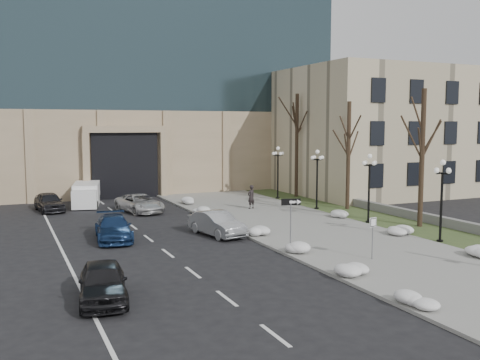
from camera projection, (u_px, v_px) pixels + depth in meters
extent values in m
plane|color=black|center=(395.00, 292.00, 21.51)|extent=(160.00, 160.00, 0.00)
cube|color=gray|center=(296.00, 225.00, 35.63)|extent=(9.00, 40.00, 0.12)
cube|color=gray|center=(234.00, 230.00, 33.80)|extent=(0.30, 40.00, 0.14)
cube|color=#344422|center=(374.00, 218.00, 38.28)|extent=(4.00, 40.00, 0.10)
cube|color=slate|center=(379.00, 208.00, 40.87)|extent=(0.50, 30.00, 0.70)
cube|color=tan|center=(124.00, 149.00, 58.41)|extent=(40.00, 20.00, 8.00)
cube|color=black|center=(123.00, 165.00, 49.53)|extent=(6.00, 2.50, 6.00)
cube|color=tan|center=(125.00, 129.00, 47.92)|extent=(7.50, 0.60, 0.60)
cube|color=tan|center=(86.00, 167.00, 46.84)|extent=(0.60, 0.60, 6.00)
cube|color=tan|center=(163.00, 165.00, 49.68)|extent=(0.60, 0.60, 6.00)
cube|color=#C4B593|center=(384.00, 131.00, 55.25)|extent=(22.00, 18.00, 12.00)
cube|color=black|center=(376.00, 176.00, 44.19)|extent=(1.40, 0.25, 2.00)
cube|color=black|center=(413.00, 174.00, 45.81)|extent=(1.40, 0.25, 2.00)
cube|color=black|center=(449.00, 172.00, 47.44)|extent=(1.40, 0.25, 2.00)
cube|color=black|center=(377.00, 133.00, 43.83)|extent=(1.40, 0.25, 2.00)
cube|color=black|center=(415.00, 133.00, 45.45)|extent=(1.40, 0.25, 2.00)
cube|color=black|center=(450.00, 133.00, 47.08)|extent=(1.40, 0.25, 2.00)
cube|color=black|center=(378.00, 90.00, 43.46)|extent=(1.40, 0.25, 2.00)
cube|color=black|center=(416.00, 91.00, 45.09)|extent=(1.40, 0.25, 2.00)
cube|color=black|center=(452.00, 93.00, 46.72)|extent=(1.40, 0.25, 2.00)
imported|color=black|center=(103.00, 282.00, 20.34)|extent=(2.39, 4.59, 1.49)
imported|color=#A1A5A8|center=(217.00, 224.00, 32.33)|extent=(2.42, 4.71, 1.48)
imported|color=navy|center=(113.00, 228.00, 31.15)|extent=(2.53, 5.08, 1.42)
imported|color=silver|center=(140.00, 203.00, 40.99)|extent=(3.33, 5.36, 1.38)
imported|color=#2A2A2E|center=(49.00, 202.00, 41.45)|extent=(2.27, 4.54, 1.48)
imported|color=black|center=(251.00, 197.00, 41.99)|extent=(0.79, 0.66, 1.86)
cube|color=silver|center=(87.00, 194.00, 44.93)|extent=(2.89, 4.87, 1.82)
cube|color=silver|center=(85.00, 199.00, 42.29)|extent=(2.17, 1.82, 1.46)
cylinder|color=black|center=(73.00, 206.00, 42.32)|extent=(0.35, 0.67, 0.64)
cylinder|color=black|center=(97.00, 205.00, 42.71)|extent=(0.35, 0.67, 0.64)
cylinder|color=black|center=(77.00, 199.00, 46.13)|extent=(0.35, 0.67, 0.64)
cylinder|color=black|center=(99.00, 198.00, 46.52)|extent=(0.35, 0.67, 0.64)
cylinder|color=slate|center=(291.00, 227.00, 27.91)|extent=(0.06, 0.06, 2.81)
cube|color=black|center=(291.00, 202.00, 27.77)|extent=(0.99, 0.34, 0.35)
cube|color=white|center=(294.00, 202.00, 27.77)|extent=(0.47, 0.15, 0.13)
cone|color=white|center=(299.00, 202.00, 27.80)|extent=(0.31, 0.34, 0.28)
cylinder|color=slate|center=(372.00, 240.00, 26.20)|extent=(0.06, 0.06, 2.15)
cube|color=white|center=(373.00, 222.00, 26.11)|extent=(0.47, 0.14, 0.47)
cube|color=black|center=(373.00, 222.00, 26.09)|extent=(0.40, 0.09, 0.41)
cube|color=white|center=(373.00, 222.00, 26.09)|extent=(0.35, 0.08, 0.35)
ellipsoid|color=silver|center=(419.00, 300.00, 19.55)|extent=(1.10, 1.60, 0.36)
ellipsoid|color=silver|center=(356.00, 272.00, 23.29)|extent=(1.10, 1.60, 0.36)
ellipsoid|color=silver|center=(297.00, 249.00, 27.59)|extent=(1.10, 1.60, 0.36)
ellipsoid|color=silver|center=(258.00, 233.00, 31.76)|extent=(1.10, 1.60, 0.36)
ellipsoid|color=silver|center=(220.00, 220.00, 36.18)|extent=(1.10, 1.60, 0.36)
ellipsoid|color=silver|center=(199.00, 210.00, 40.07)|extent=(1.10, 1.60, 0.36)
ellipsoid|color=silver|center=(185.00, 202.00, 44.29)|extent=(1.10, 1.60, 0.36)
ellipsoid|color=silver|center=(479.00, 253.00, 26.66)|extent=(1.10, 1.60, 0.36)
ellipsoid|color=silver|center=(399.00, 231.00, 32.32)|extent=(1.10, 1.60, 0.36)
ellipsoid|color=silver|center=(339.00, 216.00, 37.78)|extent=(1.10, 1.60, 0.36)
cylinder|color=black|center=(440.00, 241.00, 30.32)|extent=(0.36, 0.36, 0.20)
cylinder|color=black|center=(441.00, 208.00, 30.12)|extent=(0.14, 0.14, 4.00)
cylinder|color=black|center=(443.00, 173.00, 29.91)|extent=(0.10, 0.90, 0.10)
cylinder|color=black|center=(443.00, 173.00, 29.91)|extent=(0.90, 0.10, 0.10)
sphere|color=silver|center=(443.00, 162.00, 29.85)|extent=(0.32, 0.32, 0.32)
sphere|color=silver|center=(449.00, 170.00, 30.08)|extent=(0.28, 0.28, 0.28)
sphere|color=silver|center=(436.00, 171.00, 29.72)|extent=(0.28, 0.28, 0.28)
sphere|color=silver|center=(437.00, 170.00, 30.31)|extent=(0.28, 0.28, 0.28)
sphere|color=silver|center=(449.00, 171.00, 29.49)|extent=(0.28, 0.28, 0.28)
cylinder|color=black|center=(368.00, 222.00, 36.22)|extent=(0.36, 0.36, 0.20)
cylinder|color=black|center=(369.00, 195.00, 36.02)|extent=(0.14, 0.14, 4.00)
cylinder|color=black|center=(370.00, 165.00, 35.81)|extent=(0.10, 0.90, 0.10)
cylinder|color=black|center=(370.00, 165.00, 35.81)|extent=(0.90, 0.10, 0.10)
sphere|color=silver|center=(370.00, 156.00, 35.75)|extent=(0.32, 0.32, 0.32)
sphere|color=silver|center=(375.00, 163.00, 35.98)|extent=(0.28, 0.28, 0.28)
sphere|color=silver|center=(364.00, 163.00, 35.62)|extent=(0.28, 0.28, 0.28)
sphere|color=silver|center=(365.00, 162.00, 36.21)|extent=(0.28, 0.28, 0.28)
sphere|color=silver|center=(374.00, 163.00, 35.39)|extent=(0.28, 0.28, 0.28)
cylinder|color=black|center=(317.00, 209.00, 42.12)|extent=(0.36, 0.36, 0.20)
cylinder|color=black|center=(317.00, 185.00, 41.92)|extent=(0.14, 0.14, 4.00)
cylinder|color=black|center=(317.00, 159.00, 41.72)|extent=(0.10, 0.90, 0.10)
cylinder|color=black|center=(317.00, 159.00, 41.72)|extent=(0.90, 0.10, 0.10)
sphere|color=silver|center=(317.00, 152.00, 41.65)|extent=(0.32, 0.32, 0.32)
sphere|color=silver|center=(322.00, 157.00, 41.88)|extent=(0.28, 0.28, 0.28)
sphere|color=silver|center=(312.00, 158.00, 41.52)|extent=(0.28, 0.28, 0.28)
sphere|color=silver|center=(314.00, 157.00, 42.11)|extent=(0.28, 0.28, 0.28)
sphere|color=silver|center=(320.00, 158.00, 41.29)|extent=(0.28, 0.28, 0.28)
cylinder|color=black|center=(278.00, 198.00, 48.02)|extent=(0.36, 0.36, 0.20)
cylinder|color=black|center=(278.00, 177.00, 47.82)|extent=(0.14, 0.14, 4.00)
cylinder|color=black|center=(278.00, 155.00, 47.62)|extent=(0.10, 0.90, 0.10)
cylinder|color=black|center=(278.00, 155.00, 47.62)|extent=(0.90, 0.10, 0.10)
sphere|color=silver|center=(278.00, 148.00, 47.55)|extent=(0.32, 0.32, 0.32)
sphere|color=silver|center=(282.00, 153.00, 47.78)|extent=(0.28, 0.28, 0.28)
sphere|color=silver|center=(274.00, 154.00, 47.42)|extent=(0.28, 0.28, 0.28)
sphere|color=silver|center=(276.00, 153.00, 48.01)|extent=(0.28, 0.28, 0.28)
sphere|color=silver|center=(280.00, 154.00, 47.19)|extent=(0.28, 0.28, 0.28)
cylinder|color=black|center=(422.00, 159.00, 34.39)|extent=(0.32, 0.32, 9.00)
cylinder|color=black|center=(348.00, 156.00, 41.68)|extent=(0.32, 0.32, 8.50)
cylinder|color=black|center=(297.00, 146.00, 48.89)|extent=(0.32, 0.32, 9.50)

